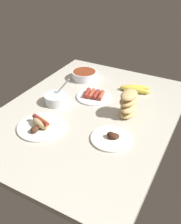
{
  "coord_description": "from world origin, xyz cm",
  "views": [
    {
      "loc": [
        -101.69,
        -55.87,
        76.46
      ],
      "look_at": [
        -4.54,
        -3.5,
        3.0
      ],
      "focal_mm": 40.57,
      "sensor_mm": 36.0,
      "label": 1
    }
  ],
  "objects_px": {
    "bread_stack": "(128,104)",
    "plate_grilled_meat": "(111,138)",
    "plate_sausages": "(94,96)",
    "bowl_chili": "(84,75)",
    "bowl_coleslaw": "(56,98)",
    "plate_hotdog_assembled": "(41,125)",
    "banana_bunch": "(135,89)"
  },
  "relations": [
    {
      "from": "plate_sausages",
      "to": "banana_bunch",
      "type": "relative_size",
      "value": 1.04
    },
    {
      "from": "banana_bunch",
      "to": "bowl_chili",
      "type": "relative_size",
      "value": 1.16
    },
    {
      "from": "plate_hotdog_assembled",
      "to": "banana_bunch",
      "type": "relative_size",
      "value": 1.23
    },
    {
      "from": "banana_bunch",
      "to": "plate_grilled_meat",
      "type": "bearing_deg",
      "value": -172.68
    },
    {
      "from": "bread_stack",
      "to": "banana_bunch",
      "type": "bearing_deg",
      "value": 11.86
    },
    {
      "from": "plate_sausages",
      "to": "bowl_coleslaw",
      "type": "xyz_separation_m",
      "value": [
        -0.16,
        0.16,
        0.02
      ]
    },
    {
      "from": "plate_hotdog_assembled",
      "to": "bowl_chili",
      "type": "relative_size",
      "value": 1.43
    },
    {
      "from": "bowl_coleslaw",
      "to": "bowl_chili",
      "type": "bearing_deg",
      "value": 2.05
    },
    {
      "from": "plate_hotdog_assembled",
      "to": "bread_stack",
      "type": "xyz_separation_m",
      "value": [
        0.31,
        -0.34,
        0.06
      ]
    },
    {
      "from": "plate_hotdog_assembled",
      "to": "plate_grilled_meat",
      "type": "bearing_deg",
      "value": -76.39
    },
    {
      "from": "plate_grilled_meat",
      "to": "bowl_chili",
      "type": "xyz_separation_m",
      "value": [
        0.5,
        0.43,
        0.02
      ]
    },
    {
      "from": "bread_stack",
      "to": "bowl_coleslaw",
      "type": "bearing_deg",
      "value": 100.33
    },
    {
      "from": "bread_stack",
      "to": "plate_grilled_meat",
      "type": "height_order",
      "value": "bread_stack"
    },
    {
      "from": "plate_sausages",
      "to": "bowl_coleslaw",
      "type": "bearing_deg",
      "value": 134.69
    },
    {
      "from": "plate_sausages",
      "to": "bowl_coleslaw",
      "type": "distance_m",
      "value": 0.23
    },
    {
      "from": "plate_sausages",
      "to": "bowl_coleslaw",
      "type": "height_order",
      "value": "bowl_coleslaw"
    },
    {
      "from": "plate_sausages",
      "to": "bread_stack",
      "type": "xyz_separation_m",
      "value": [
        -0.08,
        -0.25,
        0.06
      ]
    },
    {
      "from": "bread_stack",
      "to": "banana_bunch",
      "type": "relative_size",
      "value": 0.73
    },
    {
      "from": "bowl_chili",
      "to": "banana_bunch",
      "type": "bearing_deg",
      "value": -90.3
    },
    {
      "from": "plate_grilled_meat",
      "to": "plate_sausages",
      "type": "bearing_deg",
      "value": 39.68
    },
    {
      "from": "bread_stack",
      "to": "banana_bunch",
      "type": "distance_m",
      "value": 0.28
    },
    {
      "from": "plate_grilled_meat",
      "to": "banana_bunch",
      "type": "relative_size",
      "value": 0.98
    },
    {
      "from": "plate_grilled_meat",
      "to": "banana_bunch",
      "type": "height_order",
      "value": "plate_grilled_meat"
    },
    {
      "from": "plate_grilled_meat",
      "to": "bowl_coleslaw",
      "type": "relative_size",
      "value": 1.28
    },
    {
      "from": "plate_hotdog_assembled",
      "to": "bread_stack",
      "type": "distance_m",
      "value": 0.46
    },
    {
      "from": "bread_stack",
      "to": "plate_grilled_meat",
      "type": "bearing_deg",
      "value": -178.35
    },
    {
      "from": "bread_stack",
      "to": "plate_grilled_meat",
      "type": "distance_m",
      "value": 0.23
    },
    {
      "from": "plate_hotdog_assembled",
      "to": "plate_grilled_meat",
      "type": "xyz_separation_m",
      "value": [
        0.08,
        -0.34,
        -0.01
      ]
    },
    {
      "from": "plate_hotdog_assembled",
      "to": "plate_grilled_meat",
      "type": "height_order",
      "value": "plate_hotdog_assembled"
    },
    {
      "from": "plate_sausages",
      "to": "banana_bunch",
      "type": "height_order",
      "value": "same"
    },
    {
      "from": "plate_sausages",
      "to": "plate_grilled_meat",
      "type": "xyz_separation_m",
      "value": [
        -0.31,
        -0.25,
        -0.0
      ]
    },
    {
      "from": "bowl_chili",
      "to": "bowl_coleslaw",
      "type": "xyz_separation_m",
      "value": [
        -0.35,
        -0.01,
        -0.0
      ]
    }
  ]
}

